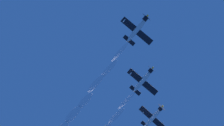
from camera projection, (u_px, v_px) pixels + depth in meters
The scene contains 3 objects.
airplane_lead at pixel (138, 29), 66.52m from camera, with size 9.19×8.53×4.33m.
airplane_left_wingman at pixel (143, 80), 70.17m from camera, with size 9.25×8.53×4.14m.
airplane_right_wingman at pixel (154, 117), 76.62m from camera, with size 9.02×8.53×4.28m.
Camera 1 is at (-19.20, -6.97, 1.55)m, focal length 42.86 mm.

